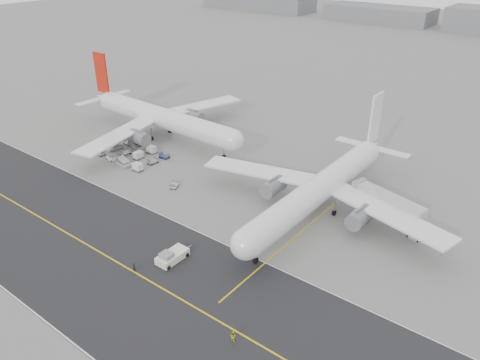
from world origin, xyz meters
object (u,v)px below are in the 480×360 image
Objects in this scene: airliner_b at (321,187)px; airliner_a at (160,117)px; pushback_tug at (172,256)px; ground_crew_a at (134,267)px; ground_crew_b at (233,336)px; jet_bridge at (389,203)px.

airliner_a is at bearing 171.61° from airliner_b.
pushback_tug is 4.51× the size of ground_crew_a.
ground_crew_b is (7.77, -38.73, -4.66)m from airliner_b.
ground_crew_a is at bearing -111.96° from airliner_b.
airliner_a is 68.63m from jet_bridge.
pushback_tug reaches higher than ground_crew_b.
pushback_tug is at bearing -130.73° from airliner_a.
ground_crew_b is at bearing -125.21° from airliner_a.
airliner_b is 7.16× the size of pushback_tug.
ground_crew_a is (-2.90, -6.07, -0.05)m from pushback_tug.
ground_crew_a is 23.04m from ground_crew_b.
ground_crew_a is at bearing -115.37° from pushback_tug.
jet_bridge is (25.03, 35.23, 3.46)m from pushback_tug.
jet_bridge is 9.64× the size of ground_crew_a.
ground_crew_b is at bearing -81.58° from jet_bridge.
jet_bridge is at bearing 54.75° from pushback_tug.
airliner_a is 7.53× the size of pushback_tug.
jet_bridge is at bearing 36.78° from ground_crew_a.
pushback_tug is 21.57m from ground_crew_b.
airliner_b reaches higher than jet_bridge.
pushback_tug reaches higher than ground_crew_a.
pushback_tug is 4.25× the size of ground_crew_b.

